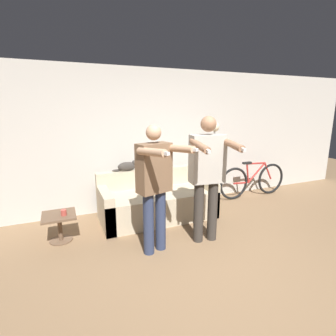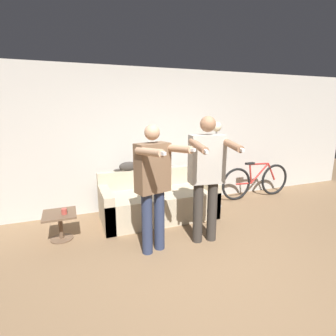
{
  "view_description": "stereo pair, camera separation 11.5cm",
  "coord_description": "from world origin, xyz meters",
  "px_view_note": "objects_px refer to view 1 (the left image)",
  "views": [
    {
      "loc": [
        -1.6,
        -2.11,
        1.89
      ],
      "look_at": [
        -0.12,
        1.42,
        1.01
      ],
      "focal_mm": 28.0,
      "sensor_mm": 36.0,
      "label": 1
    },
    {
      "loc": [
        -1.5,
        -2.15,
        1.89
      ],
      "look_at": [
        -0.12,
        1.42,
        1.01
      ],
      "focal_mm": 28.0,
      "sensor_mm": 36.0,
      "label": 2
    }
  ],
  "objects_px": {
    "couch": "(157,202)",
    "cup": "(64,213)",
    "person_left": "(155,182)",
    "side_table": "(59,222)",
    "cat": "(127,166)",
    "floor_lamp": "(214,150)",
    "bicycle": "(253,180)",
    "person_right": "(207,171)"
  },
  "relations": [
    {
      "from": "couch",
      "to": "cup",
      "type": "relative_size",
      "value": 23.7
    },
    {
      "from": "person_left",
      "to": "side_table",
      "type": "height_order",
      "value": "person_left"
    },
    {
      "from": "person_left",
      "to": "side_table",
      "type": "xyz_separation_m",
      "value": [
        -1.17,
        0.8,
        -0.68
      ]
    },
    {
      "from": "couch",
      "to": "person_left",
      "type": "relative_size",
      "value": 1.16
    },
    {
      "from": "couch",
      "to": "cat",
      "type": "height_order",
      "value": "cat"
    },
    {
      "from": "couch",
      "to": "floor_lamp",
      "type": "relative_size",
      "value": 1.2
    },
    {
      "from": "side_table",
      "to": "cup",
      "type": "distance_m",
      "value": 0.18
    },
    {
      "from": "person_left",
      "to": "bicycle",
      "type": "distance_m",
      "value": 3.08
    },
    {
      "from": "couch",
      "to": "cup",
      "type": "height_order",
      "value": "couch"
    },
    {
      "from": "couch",
      "to": "cat",
      "type": "relative_size",
      "value": 4.39
    },
    {
      "from": "couch",
      "to": "floor_lamp",
      "type": "xyz_separation_m",
      "value": [
        1.18,
        0.1,
        0.83
      ]
    },
    {
      "from": "person_left",
      "to": "cat",
      "type": "xyz_separation_m",
      "value": [
        -0.01,
        1.4,
        -0.09
      ]
    },
    {
      "from": "person_left",
      "to": "floor_lamp",
      "type": "bearing_deg",
      "value": 20.74
    },
    {
      "from": "side_table",
      "to": "bicycle",
      "type": "bearing_deg",
      "value": 7.35
    },
    {
      "from": "floor_lamp",
      "to": "cup",
      "type": "height_order",
      "value": "floor_lamp"
    },
    {
      "from": "person_left",
      "to": "cat",
      "type": "relative_size",
      "value": 3.79
    },
    {
      "from": "bicycle",
      "to": "side_table",
      "type": "bearing_deg",
      "value": -172.65
    },
    {
      "from": "cat",
      "to": "bicycle",
      "type": "height_order",
      "value": "cat"
    },
    {
      "from": "person_left",
      "to": "bicycle",
      "type": "xyz_separation_m",
      "value": [
        2.72,
        1.31,
        -0.62
      ]
    },
    {
      "from": "person_right",
      "to": "floor_lamp",
      "type": "bearing_deg",
      "value": 61.65
    },
    {
      "from": "floor_lamp",
      "to": "side_table",
      "type": "distance_m",
      "value": 2.91
    },
    {
      "from": "couch",
      "to": "person_right",
      "type": "xyz_separation_m",
      "value": [
        0.35,
        -1.06,
        0.76
      ]
    },
    {
      "from": "bicycle",
      "to": "cup",
      "type": "bearing_deg",
      "value": -171.63
    },
    {
      "from": "cat",
      "to": "person_left",
      "type": "bearing_deg",
      "value": -89.72
    },
    {
      "from": "couch",
      "to": "person_left",
      "type": "height_order",
      "value": "person_left"
    },
    {
      "from": "person_left",
      "to": "cat",
      "type": "distance_m",
      "value": 1.41
    },
    {
      "from": "couch",
      "to": "cat",
      "type": "xyz_separation_m",
      "value": [
        -0.42,
        0.34,
        0.61
      ]
    },
    {
      "from": "couch",
      "to": "bicycle",
      "type": "xyz_separation_m",
      "value": [
        2.3,
        0.25,
        0.08
      ]
    },
    {
      "from": "cup",
      "to": "side_table",
      "type": "bearing_deg",
      "value": 138.49
    },
    {
      "from": "person_right",
      "to": "cup",
      "type": "distance_m",
      "value": 2.1
    },
    {
      "from": "person_right",
      "to": "cup",
      "type": "height_order",
      "value": "person_right"
    },
    {
      "from": "side_table",
      "to": "cup",
      "type": "height_order",
      "value": "cup"
    },
    {
      "from": "couch",
      "to": "floor_lamp",
      "type": "distance_m",
      "value": 1.45
    },
    {
      "from": "cat",
      "to": "floor_lamp",
      "type": "bearing_deg",
      "value": -8.7
    },
    {
      "from": "couch",
      "to": "bicycle",
      "type": "distance_m",
      "value": 2.31
    },
    {
      "from": "person_left",
      "to": "cup",
      "type": "xyz_separation_m",
      "value": [
        -1.11,
        0.74,
        -0.53
      ]
    },
    {
      "from": "person_left",
      "to": "floor_lamp",
      "type": "height_order",
      "value": "person_left"
    },
    {
      "from": "side_table",
      "to": "bicycle",
      "type": "distance_m",
      "value": 3.92
    },
    {
      "from": "cup",
      "to": "cat",
      "type": "bearing_deg",
      "value": 30.91
    },
    {
      "from": "person_left",
      "to": "person_right",
      "type": "distance_m",
      "value": 0.77
    },
    {
      "from": "floor_lamp",
      "to": "side_table",
      "type": "relative_size",
      "value": 3.59
    },
    {
      "from": "person_right",
      "to": "floor_lamp",
      "type": "relative_size",
      "value": 1.09
    }
  ]
}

